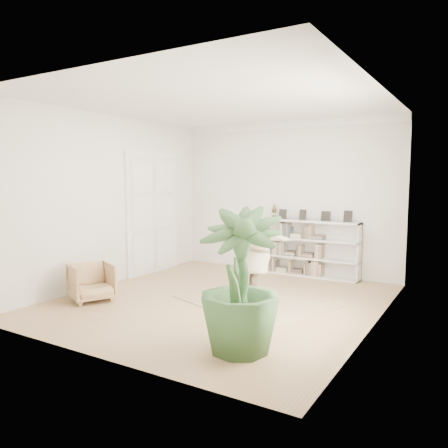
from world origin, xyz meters
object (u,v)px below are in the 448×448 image
(person, at_px, (256,255))
(houseplant, at_px, (240,281))
(bookshelf, at_px, (311,249))
(armchair, at_px, (92,282))
(rocker_board, at_px, (255,298))

(person, xyz_separation_m, houseplant, (0.88, -2.19, 0.08))
(bookshelf, height_order, person, bookshelf)
(armchair, height_order, rocker_board, armchair)
(armchair, distance_m, houseplant, 3.65)
(bookshelf, distance_m, rocker_board, 2.59)
(houseplant, bearing_deg, armchair, 168.85)
(bookshelf, xyz_separation_m, houseplant, (0.72, -4.72, 0.31))
(person, bearing_deg, rocker_board, -115.29)
(bookshelf, distance_m, armchair, 4.91)
(armchair, relative_size, person, 0.42)
(armchair, height_order, houseplant, houseplant)
(armchair, bearing_deg, person, -34.55)
(bookshelf, xyz_separation_m, person, (-0.16, -2.53, 0.24))
(bookshelf, height_order, houseplant, houseplant)
(bookshelf, distance_m, person, 2.54)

